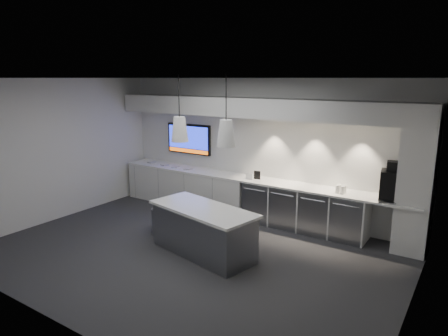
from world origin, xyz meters
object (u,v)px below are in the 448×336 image
Objects in this scene: wall_tv at (189,139)px; coffee_machine at (392,184)px; bin at (161,221)px; island at (203,230)px.

wall_tv is 1.82× the size of coffee_machine.
bin is 0.73× the size of coffee_machine.
coffee_machine is at bearing -3.00° from wall_tv.
wall_tv is at bearing 144.02° from island.
bin is at bearing 178.24° from island.
coffee_machine is (4.71, -0.25, -0.38)m from wall_tv.
wall_tv is 2.53m from bin.
wall_tv is 3.32m from island.
island reaches higher than bin.
wall_tv reaches higher than coffee_machine.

